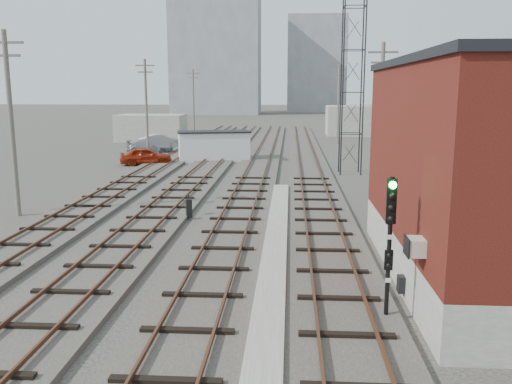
# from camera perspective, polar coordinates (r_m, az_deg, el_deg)

# --- Properties ---
(ground) EXTENTS (320.00, 320.00, 0.00)m
(ground) POSITION_cam_1_polar(r_m,az_deg,el_deg) (65.92, 2.73, 5.33)
(ground) COLOR #282621
(ground) RESTS_ON ground
(track_right) EXTENTS (3.20, 90.00, 0.39)m
(track_right) POSITION_cam_1_polar(r_m,az_deg,el_deg) (45.06, 5.47, 2.90)
(track_right) COLOR #332D28
(track_right) RESTS_ON ground
(track_mid_right) EXTENTS (3.20, 90.00, 0.39)m
(track_mid_right) POSITION_cam_1_polar(r_m,az_deg,el_deg) (45.11, 0.38, 2.96)
(track_mid_right) COLOR #332D28
(track_mid_right) RESTS_ON ground
(track_mid_left) EXTENTS (3.20, 90.00, 0.39)m
(track_mid_left) POSITION_cam_1_polar(r_m,az_deg,el_deg) (45.51, -4.66, 3.00)
(track_mid_left) COLOR #332D28
(track_mid_left) RESTS_ON ground
(track_left) EXTENTS (3.20, 90.00, 0.39)m
(track_left) POSITION_cam_1_polar(r_m,az_deg,el_deg) (46.26, -9.58, 3.01)
(track_left) COLOR #332D28
(track_left) RESTS_ON ground
(platform_curb) EXTENTS (0.90, 28.00, 0.26)m
(platform_curb) POSITION_cam_1_polar(r_m,az_deg,el_deg) (20.55, 1.97, -6.49)
(platform_curb) COLOR gray
(platform_curb) RESTS_ON ground
(brick_building) EXTENTS (6.54, 12.20, 7.22)m
(brick_building) POSITION_cam_1_polar(r_m,az_deg,el_deg) (18.94, 23.54, 1.99)
(brick_building) COLOR gray
(brick_building) RESTS_ON ground
(lattice_tower) EXTENTS (1.60, 1.60, 15.00)m
(lattice_tower) POSITION_cam_1_polar(r_m,az_deg,el_deg) (40.89, 10.14, 12.38)
(lattice_tower) COLOR black
(lattice_tower) RESTS_ON ground
(utility_pole_left_a) EXTENTS (1.80, 0.24, 9.00)m
(utility_pole_left_a) POSITION_cam_1_polar(r_m,az_deg,el_deg) (29.02, -24.38, 6.99)
(utility_pole_left_a) COLOR #595147
(utility_pole_left_a) RESTS_ON ground
(utility_pole_left_b) EXTENTS (1.80, 0.24, 9.00)m
(utility_pole_left_b) POSITION_cam_1_polar(r_m,az_deg,el_deg) (52.42, -11.47, 8.98)
(utility_pole_left_b) COLOR #595147
(utility_pole_left_b) RESTS_ON ground
(utility_pole_left_c) EXTENTS (1.80, 0.24, 9.00)m
(utility_pole_left_c) POSITION_cam_1_polar(r_m,az_deg,el_deg) (76.84, -6.60, 9.62)
(utility_pole_left_c) COLOR #595147
(utility_pole_left_c) RESTS_ON ground
(utility_pole_right_a) EXTENTS (1.80, 0.24, 9.00)m
(utility_pole_right_a) POSITION_cam_1_polar(r_m,az_deg,el_deg) (34.09, 12.98, 8.09)
(utility_pole_right_a) COLOR #595147
(utility_pole_right_a) RESTS_ON ground
(utility_pole_right_b) EXTENTS (1.80, 0.24, 9.00)m
(utility_pole_right_b) POSITION_cam_1_polar(r_m,az_deg,el_deg) (63.87, 8.66, 9.35)
(utility_pole_right_b) COLOR #595147
(utility_pole_right_b) RESTS_ON ground
(apartment_left) EXTENTS (22.00, 14.00, 30.00)m
(apartment_left) POSITION_cam_1_polar(r_m,az_deg,el_deg) (142.18, -4.19, 14.26)
(apartment_left) COLOR gray
(apartment_left) RESTS_ON ground
(apartment_right) EXTENTS (16.00, 12.00, 26.00)m
(apartment_right) POSITION_cam_1_polar(r_m,az_deg,el_deg) (155.93, 6.37, 13.18)
(apartment_right) COLOR gray
(apartment_right) RESTS_ON ground
(shed_left) EXTENTS (8.00, 5.00, 3.20)m
(shed_left) POSITION_cam_1_polar(r_m,az_deg,el_deg) (67.96, -10.96, 6.66)
(shed_left) COLOR gray
(shed_left) RESTS_ON ground
(shed_right) EXTENTS (6.00, 6.00, 4.00)m
(shed_right) POSITION_cam_1_polar(r_m,az_deg,el_deg) (76.16, 9.72, 7.42)
(shed_right) COLOR gray
(shed_right) RESTS_ON ground
(signal_mast) EXTENTS (0.40, 0.41, 3.99)m
(signal_mast) POSITION_cam_1_polar(r_m,az_deg,el_deg) (14.79, 13.90, -4.79)
(signal_mast) COLOR gray
(signal_mast) RESTS_ON ground
(switch_stand) EXTENTS (0.35, 0.35, 1.18)m
(switch_stand) POSITION_cam_1_polar(r_m,az_deg,el_deg) (26.47, -7.08, -1.68)
(switch_stand) COLOR black
(switch_stand) RESTS_ON ground
(site_trailer) EXTENTS (6.75, 4.16, 2.64)m
(site_trailer) POSITION_cam_1_polar(r_m,az_deg,el_deg) (47.87, -4.46, 4.86)
(site_trailer) COLOR silver
(site_trailer) RESTS_ON ground
(car_red) EXTENTS (4.63, 3.05, 1.46)m
(car_red) POSITION_cam_1_polar(r_m,az_deg,el_deg) (46.38, -11.52, 3.74)
(car_red) COLOR maroon
(car_red) RESTS_ON ground
(car_silver) EXTENTS (4.88, 3.47, 1.53)m
(car_silver) POSITION_cam_1_polar(r_m,az_deg,el_deg) (59.09, -10.00, 5.29)
(car_silver) COLOR #9B9EA2
(car_silver) RESTS_ON ground
(car_grey) EXTENTS (4.69, 2.09, 1.34)m
(car_grey) POSITION_cam_1_polar(r_m,az_deg,el_deg) (54.13, -11.10, 4.66)
(car_grey) COLOR gray
(car_grey) RESTS_ON ground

